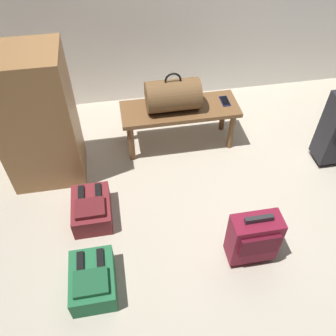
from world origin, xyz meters
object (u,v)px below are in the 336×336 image
backpack_maroon (92,209)px  side_cabinet (36,120)px  bench (180,113)px  backpack_green (93,280)px  suitcase_small_burgundy (254,238)px  cell_phone (225,101)px  duffel_bag_brown (173,95)px

backpack_maroon → side_cabinet: side_cabinet is taller
bench → backpack_green: 1.54m
suitcase_small_burgundy → bench: bearing=101.1°
cell_phone → backpack_maroon: 1.44m
backpack_maroon → suitcase_small_burgundy: bearing=-26.9°
duffel_bag_brown → cell_phone: size_ratio=3.06×
suitcase_small_burgundy → backpack_green: (-1.06, -0.04, -0.15)m
duffel_bag_brown → backpack_maroon: size_ratio=1.16×
bench → duffel_bag_brown: 0.20m
side_cabinet → cell_phone: bearing=6.8°
suitcase_small_burgundy → duffel_bag_brown: bearing=103.9°
cell_phone → backpack_maroon: bearing=-148.8°
bench → side_cabinet: size_ratio=0.91×
cell_phone → bench: bearing=-177.5°
duffel_bag_brown → side_cabinet: size_ratio=0.40×
bench → backpack_green: bench is taller
side_cabinet → bench: bearing=8.4°
bench → side_cabinet: side_cabinet is taller
bench → cell_phone: 0.40m
backpack_maroon → duffel_bag_brown: bearing=43.7°
bench → suitcase_small_burgundy: 1.27m
cell_phone → suitcase_small_burgundy: bearing=-97.0°
cell_phone → backpack_maroon: cell_phone is taller
duffel_bag_brown → side_cabinet: (-1.06, -0.17, 0.02)m
suitcase_small_burgundy → backpack_green: 1.07m
duffel_bag_brown → suitcase_small_burgundy: (0.31, -1.24, -0.29)m
duffel_bag_brown → cell_phone: bearing=2.1°
duffel_bag_brown → backpack_maroon: duffel_bag_brown is taller
suitcase_small_burgundy → side_cabinet: bearing=141.9°
backpack_maroon → backpack_green: bearing=-90.9°
duffel_bag_brown → backpack_maroon: 1.12m
bench → cell_phone: size_ratio=6.94×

